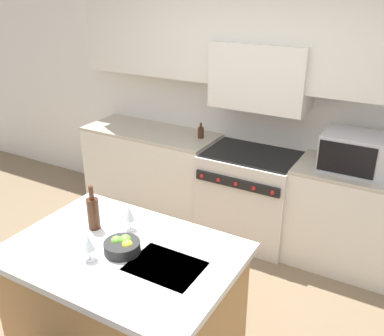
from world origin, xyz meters
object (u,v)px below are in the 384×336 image
at_px(range_stove, 249,196).
at_px(wine_glass_near, 88,243).
at_px(fruit_bowl, 122,246).
at_px(microwave, 357,153).
at_px(wine_bottle, 93,213).
at_px(oil_bottle_on_counter, 201,132).
at_px(wine_glass_far, 129,214).

relative_size(range_stove, wine_glass_near, 5.42).
xyz_separation_m(wine_glass_near, fruit_bowl, (0.12, 0.16, -0.07)).
height_order(range_stove, microwave, microwave).
distance_m(wine_bottle, oil_bottle_on_counter, 1.90).
relative_size(microwave, wine_glass_near, 3.41).
bearing_deg(oil_bottle_on_counter, wine_glass_far, -76.16).
height_order(microwave, oil_bottle_on_counter, microwave).
bearing_deg(wine_bottle, microwave, 53.67).
bearing_deg(wine_glass_near, range_stove, 85.31).
relative_size(range_stove, oil_bottle_on_counter, 5.72).
bearing_deg(fruit_bowl, wine_glass_far, 117.02).
distance_m(wine_glass_far, fruit_bowl, 0.26).
bearing_deg(microwave, range_stove, -178.87).
xyz_separation_m(wine_glass_near, oil_bottle_on_counter, (-0.44, 2.17, -0.04)).
bearing_deg(wine_bottle, wine_glass_far, 24.63).
xyz_separation_m(wine_bottle, oil_bottle_on_counter, (-0.22, 1.88, -0.04)).
bearing_deg(wine_glass_near, microwave, 62.03).
xyz_separation_m(wine_bottle, fruit_bowl, (0.33, -0.12, -0.08)).
bearing_deg(wine_bottle, oil_bottle_on_counter, 96.66).
xyz_separation_m(microwave, fruit_bowl, (-1.00, -1.94, -0.14)).
distance_m(wine_bottle, fruit_bowl, 0.36).
relative_size(wine_bottle, oil_bottle_on_counter, 1.92).
distance_m(range_stove, oil_bottle_on_counter, 0.82).
bearing_deg(microwave, fruit_bowl, -117.30).
distance_m(wine_bottle, wine_glass_far, 0.24).
bearing_deg(oil_bottle_on_counter, range_stove, -8.11).
height_order(range_stove, fruit_bowl, fruit_bowl).
xyz_separation_m(range_stove, wine_glass_near, (-0.17, -2.08, 0.59)).
xyz_separation_m(range_stove, wine_glass_far, (-0.17, -1.69, 0.59)).
bearing_deg(range_stove, wine_glass_near, -94.69).
xyz_separation_m(wine_bottle, wine_glass_far, (0.22, 0.10, -0.00)).
height_order(microwave, wine_bottle, microwave).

